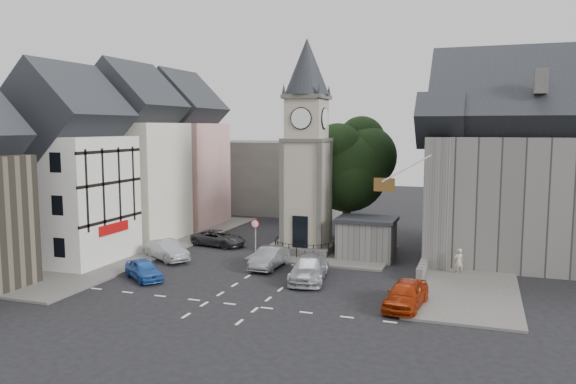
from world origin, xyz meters
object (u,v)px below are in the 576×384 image
at_px(car_west_blue, 144,270).
at_px(car_east_red, 406,294).
at_px(pedestrian, 459,262).
at_px(clock_tower, 307,148).
at_px(stone_shelter, 367,238).

bearing_deg(car_west_blue, car_east_red, -53.91).
height_order(car_west_blue, car_east_red, car_east_red).
distance_m(car_east_red, pedestrian, 8.31).
xyz_separation_m(car_west_blue, pedestrian, (18.92, 7.70, 0.25)).
relative_size(car_west_blue, car_east_red, 0.85).
bearing_deg(pedestrian, car_west_blue, -10.19).
bearing_deg(clock_tower, stone_shelter, -5.84).
bearing_deg(stone_shelter, clock_tower, 174.16).
relative_size(clock_tower, car_east_red, 3.67).
height_order(clock_tower, car_east_red, clock_tower).
distance_m(stone_shelter, pedestrian, 7.12).
relative_size(stone_shelter, car_east_red, 0.97).
distance_m(stone_shelter, car_west_blue, 16.03).
relative_size(car_east_red, pedestrian, 2.48).
bearing_deg(car_east_red, clock_tower, 135.99).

